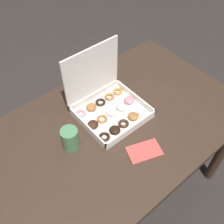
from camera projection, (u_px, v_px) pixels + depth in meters
name	position (u px, v px, depth m)	size (l,w,h in m)	color
ground_plane	(113.00, 191.00, 1.73)	(8.00, 8.00, 0.00)	#2D2826
dining_table	(113.00, 138.00, 1.27)	(1.25, 0.76, 0.70)	#38281E
donut_box	(106.00, 101.00, 1.22)	(0.30, 0.29, 0.30)	silver
coffee_mug	(70.00, 138.00, 1.09)	(0.07, 0.07, 0.10)	#4C8456
paper_napkin	(144.00, 151.00, 1.11)	(0.16, 0.13, 0.01)	#CC4C47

